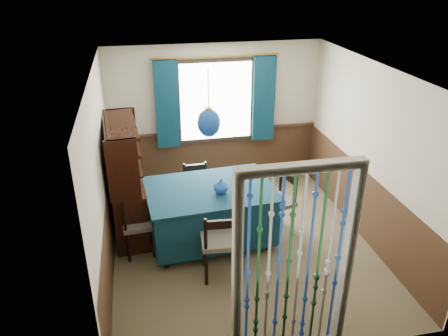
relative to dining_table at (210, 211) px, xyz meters
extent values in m
plane|color=brown|center=(0.41, -0.23, -0.48)|extent=(4.00, 4.00, 0.00)
plane|color=silver|center=(0.41, -0.23, 2.02)|extent=(4.00, 4.00, 0.00)
plane|color=beige|center=(0.41, 1.77, 0.77)|extent=(3.60, 0.00, 3.60)
plane|color=beige|center=(0.41, -2.23, 0.77)|extent=(3.60, 0.00, 3.60)
plane|color=beige|center=(-1.39, -0.23, 0.77)|extent=(0.00, 4.00, 4.00)
plane|color=beige|center=(2.21, -0.23, 0.77)|extent=(0.00, 4.00, 4.00)
plane|color=#3B2516|center=(0.41, 1.75, 0.02)|extent=(3.60, 0.00, 3.60)
plane|color=#3B2516|center=(0.41, -2.22, 0.02)|extent=(3.60, 0.00, 3.60)
plane|color=#3B2516|center=(-1.37, -0.23, 0.02)|extent=(0.00, 4.00, 4.00)
plane|color=#3B2516|center=(2.20, -0.23, 0.02)|extent=(0.00, 4.00, 4.00)
cube|color=black|center=(0.41, 1.72, 1.07)|extent=(1.32, 0.12, 1.42)
cube|color=#0C2E40|center=(0.00, 0.00, -0.02)|extent=(1.77, 1.26, 0.70)
cube|color=#0C2E40|center=(0.00, 0.00, 0.35)|extent=(1.83, 1.32, 0.03)
cylinder|color=black|center=(-0.68, -0.49, -0.41)|extent=(0.07, 0.07, 0.14)
cylinder|color=black|center=(0.74, -0.39, -0.41)|extent=(0.07, 0.07, 0.14)
cylinder|color=black|center=(-0.74, 0.39, -0.41)|extent=(0.07, 0.07, 0.14)
cylinder|color=black|center=(0.68, 0.49, -0.41)|extent=(0.07, 0.07, 0.14)
cylinder|color=black|center=(-0.22, -0.95, -0.24)|extent=(0.05, 0.05, 0.49)
cylinder|color=black|center=(0.18, -0.98, -0.24)|extent=(0.05, 0.05, 0.49)
cylinder|color=black|center=(-0.19, -0.57, -0.24)|extent=(0.05, 0.05, 0.49)
cylinder|color=black|center=(0.21, -0.60, -0.24)|extent=(0.05, 0.05, 0.49)
cube|color=#5B5549|center=(-0.01, -0.78, 0.04)|extent=(0.51, 0.49, 0.07)
cube|color=black|center=(-0.02, -0.98, 0.40)|extent=(0.42, 0.07, 0.11)
cylinder|color=black|center=(-0.22, -0.96, 0.25)|extent=(0.04, 0.04, 0.48)
cylinder|color=black|center=(0.18, -0.99, 0.25)|extent=(0.04, 0.04, 0.48)
cylinder|color=black|center=(0.08, 0.87, -0.27)|extent=(0.04, 0.04, 0.43)
cylinder|color=black|center=(-0.25, 0.86, -0.27)|extent=(0.04, 0.04, 0.43)
cylinder|color=black|center=(0.09, 0.55, -0.27)|extent=(0.04, 0.04, 0.43)
cylinder|color=black|center=(-0.25, 0.55, -0.27)|extent=(0.04, 0.04, 0.43)
cube|color=#5B5549|center=(-0.08, 0.71, -0.03)|extent=(0.42, 0.40, 0.06)
cube|color=black|center=(-0.08, 0.88, 0.28)|extent=(0.36, 0.05, 0.09)
cylinder|color=black|center=(0.08, 0.88, 0.15)|extent=(0.04, 0.04, 0.42)
cylinder|color=black|center=(-0.25, 0.87, 0.15)|extent=(0.04, 0.04, 0.42)
cylinder|color=black|center=(-1.19, 0.07, -0.26)|extent=(0.04, 0.04, 0.44)
cylinder|color=black|center=(-1.16, -0.28, -0.26)|extent=(0.04, 0.04, 0.44)
cylinder|color=black|center=(-0.86, 0.10, -0.26)|extent=(0.04, 0.04, 0.44)
cylinder|color=black|center=(-0.83, -0.25, -0.26)|extent=(0.04, 0.04, 0.44)
cube|color=#5B5549|center=(-1.01, -0.09, -0.01)|extent=(0.45, 0.46, 0.06)
cube|color=black|center=(-1.19, -0.10, 0.31)|extent=(0.07, 0.38, 0.10)
cylinder|color=black|center=(-1.20, 0.07, 0.18)|extent=(0.04, 0.04, 0.43)
cylinder|color=black|center=(-1.17, -0.28, 0.18)|extent=(0.04, 0.04, 0.43)
cylinder|color=black|center=(1.21, -0.09, -0.25)|extent=(0.05, 0.05, 0.47)
cylinder|color=black|center=(1.11, 0.28, -0.25)|extent=(0.05, 0.05, 0.47)
cylinder|color=black|center=(0.86, -0.19, -0.25)|extent=(0.05, 0.05, 0.47)
cylinder|color=black|center=(0.76, 0.18, -0.25)|extent=(0.05, 0.05, 0.47)
cube|color=#5B5549|center=(0.99, 0.04, 0.02)|extent=(0.55, 0.56, 0.06)
cube|color=black|center=(1.17, 0.09, 0.37)|extent=(0.14, 0.40, 0.11)
cylinder|color=black|center=(1.22, -0.09, 0.22)|extent=(0.04, 0.04, 0.46)
cylinder|color=black|center=(1.12, 0.28, 0.22)|extent=(0.04, 0.04, 0.46)
cube|color=black|center=(-1.13, 0.50, -0.06)|extent=(0.54, 1.34, 0.86)
cube|color=black|center=(-1.13, -0.13, 0.80)|extent=(0.41, 0.08, 0.86)
cube|color=black|center=(-1.13, 1.12, 0.80)|extent=(0.41, 0.08, 0.86)
cube|color=black|center=(-1.13, 0.50, 1.21)|extent=(0.49, 1.33, 0.04)
cube|color=black|center=(-1.34, 0.50, 0.80)|extent=(0.12, 1.29, 0.86)
cube|color=black|center=(-1.10, 0.50, 0.67)|extent=(0.44, 1.25, 0.02)
cube|color=black|center=(-1.10, 0.50, 0.96)|extent=(0.44, 1.25, 0.02)
cylinder|color=olive|center=(0.00, 0.00, 1.67)|extent=(0.01, 0.01, 0.70)
ellipsoid|color=navy|center=(0.00, 0.00, 1.32)|extent=(0.30, 0.30, 0.37)
cylinder|color=olive|center=(0.00, 0.00, 1.50)|extent=(0.09, 0.09, 0.03)
imported|color=navy|center=(0.13, -0.15, 0.46)|extent=(0.21, 0.21, 0.19)
imported|color=beige|center=(-1.08, 0.17, 0.71)|extent=(0.23, 0.23, 0.05)
imported|color=beige|center=(-1.08, 0.77, 0.47)|extent=(0.22, 0.22, 0.20)
camera|label=1|loc=(-0.88, -5.23, 3.21)|focal=35.00mm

